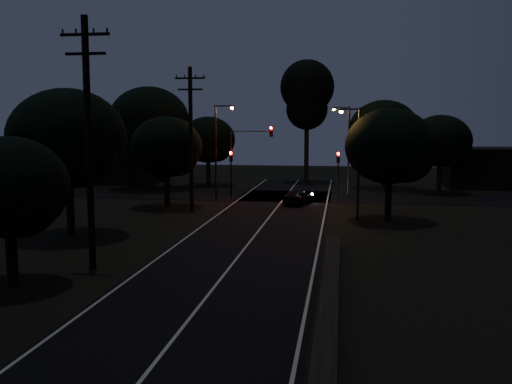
% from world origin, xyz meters
% --- Properties ---
extents(road_surface, '(60.00, 70.00, 0.03)m').
position_xyz_m(road_surface, '(0.00, 31.12, 0.01)').
color(road_surface, black).
rests_on(road_surface, ground).
extents(utility_pole_mid, '(2.20, 0.30, 11.00)m').
position_xyz_m(utility_pole_mid, '(-6.00, 15.00, 5.74)').
color(utility_pole_mid, black).
rests_on(utility_pole_mid, ground).
extents(utility_pole_far, '(2.20, 0.30, 10.50)m').
position_xyz_m(utility_pole_far, '(-6.00, 32.00, 5.48)').
color(utility_pole_far, black).
rests_on(utility_pole_far, ground).
extents(tree_left_b, '(4.69, 4.69, 5.96)m').
position_xyz_m(tree_left_b, '(-7.83, 11.91, 3.86)').
color(tree_left_b, black).
rests_on(tree_left_b, ground).
extents(tree_left_c, '(6.68, 6.68, 8.44)m').
position_xyz_m(tree_left_c, '(-10.26, 21.86, 5.46)').
color(tree_left_c, black).
rests_on(tree_left_c, ground).
extents(tree_left_d, '(5.53, 5.53, 7.02)m').
position_xyz_m(tree_left_d, '(-8.30, 33.89, 4.55)').
color(tree_left_d, black).
rests_on(tree_left_d, ground).
extents(tree_far_nw, '(5.70, 5.70, 7.22)m').
position_xyz_m(tree_far_nw, '(-8.80, 49.88, 4.67)').
color(tree_far_nw, black).
rests_on(tree_far_nw, ground).
extents(tree_far_w, '(7.92, 7.92, 10.10)m').
position_xyz_m(tree_far_w, '(-13.72, 45.84, 6.57)').
color(tree_far_w, black).
rests_on(tree_far_w, ground).
extents(tree_far_ne, '(6.97, 6.97, 8.81)m').
position_xyz_m(tree_far_ne, '(9.25, 49.86, 5.70)').
color(tree_far_ne, black).
rests_on(tree_far_ne, ground).
extents(tree_far_e, '(5.75, 5.75, 7.29)m').
position_xyz_m(tree_far_e, '(14.20, 46.88, 4.72)').
color(tree_far_e, black).
rests_on(tree_far_e, ground).
extents(tree_right_a, '(5.87, 5.87, 7.47)m').
position_xyz_m(tree_right_a, '(8.21, 29.88, 4.84)').
color(tree_right_a, black).
rests_on(tree_right_a, ground).
extents(tall_pine, '(5.91, 5.91, 13.44)m').
position_xyz_m(tall_pine, '(1.00, 55.00, 9.68)').
color(tall_pine, black).
rests_on(tall_pine, ground).
extents(building_left, '(10.00, 8.00, 4.40)m').
position_xyz_m(building_left, '(-20.00, 52.00, 2.20)').
color(building_left, black).
rests_on(building_left, ground).
extents(building_right, '(9.00, 7.00, 4.00)m').
position_xyz_m(building_right, '(20.00, 53.00, 2.00)').
color(building_right, black).
rests_on(building_right, ground).
extents(signal_left, '(0.28, 0.35, 4.10)m').
position_xyz_m(signal_left, '(-4.60, 39.99, 2.84)').
color(signal_left, black).
rests_on(signal_left, ground).
extents(signal_right, '(0.28, 0.35, 4.10)m').
position_xyz_m(signal_right, '(4.60, 39.99, 2.84)').
color(signal_right, black).
rests_on(signal_right, ground).
extents(signal_mast, '(3.70, 0.35, 6.25)m').
position_xyz_m(signal_mast, '(-2.91, 39.99, 4.34)').
color(signal_mast, black).
rests_on(signal_mast, ground).
extents(streetlight_a, '(1.66, 0.26, 8.00)m').
position_xyz_m(streetlight_a, '(-5.31, 38.00, 4.64)').
color(streetlight_a, black).
rests_on(streetlight_a, ground).
extents(streetlight_b, '(1.66, 0.26, 8.00)m').
position_xyz_m(streetlight_b, '(5.31, 44.00, 4.64)').
color(streetlight_b, black).
rests_on(streetlight_b, ground).
extents(streetlight_c, '(1.46, 0.26, 7.50)m').
position_xyz_m(streetlight_c, '(5.83, 30.00, 4.35)').
color(streetlight_c, black).
rests_on(streetlight_c, ground).
extents(car, '(2.48, 4.11, 1.31)m').
position_xyz_m(car, '(1.48, 36.86, 0.65)').
color(car, black).
rests_on(car, ground).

